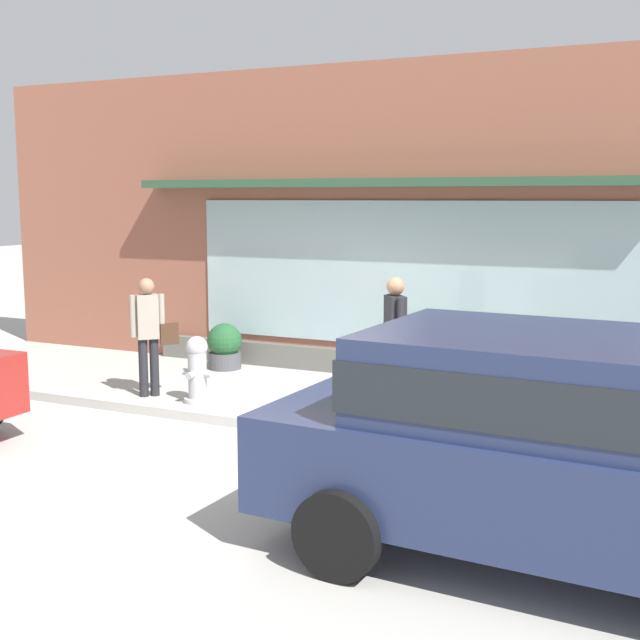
% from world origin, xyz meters
% --- Properties ---
extents(ground_plane, '(60.00, 60.00, 0.00)m').
position_xyz_m(ground_plane, '(0.00, 0.00, 0.00)').
color(ground_plane, '#B2AFA8').
extents(curb_strip, '(14.00, 0.24, 0.12)m').
position_xyz_m(curb_strip, '(0.00, -0.20, 0.06)').
color(curb_strip, '#B2B2AD').
rests_on(curb_strip, ground_plane).
extents(storefront, '(14.00, 0.81, 4.55)m').
position_xyz_m(storefront, '(0.01, 3.18, 2.22)').
color(storefront, '#935642').
rests_on(storefront, ground_plane).
extents(fire_hydrant, '(0.42, 0.39, 0.87)m').
position_xyz_m(fire_hydrant, '(-1.61, 0.51, 0.44)').
color(fire_hydrant, '#B2B2B7').
rests_on(fire_hydrant, ground_plane).
extents(pedestrian_with_handbag, '(0.50, 0.48, 1.58)m').
position_xyz_m(pedestrian_with_handbag, '(-2.37, 0.55, 0.90)').
color(pedestrian_with_handbag, '#232328').
rests_on(pedestrian_with_handbag, ground_plane).
extents(pedestrian_passerby, '(0.35, 0.40, 1.67)m').
position_xyz_m(pedestrian_passerby, '(0.84, 1.17, 0.98)').
color(pedestrian_passerby, '#475675').
rests_on(pedestrian_passerby, ground_plane).
extents(parked_car_navy, '(4.48, 2.28, 1.68)m').
position_xyz_m(parked_car_navy, '(3.36, -2.38, 0.95)').
color(parked_car_navy, navy).
rests_on(parked_car_navy, ground_plane).
extents(potted_plant_low_front, '(0.46, 0.46, 0.65)m').
position_xyz_m(potted_plant_low_front, '(3.49, 2.30, 0.35)').
color(potted_plant_low_front, '#33473D').
rests_on(potted_plant_low_front, ground_plane).
extents(potted_plant_near_hydrant, '(0.55, 0.55, 0.85)m').
position_xyz_m(potted_plant_near_hydrant, '(0.38, 2.60, 0.43)').
color(potted_plant_near_hydrant, '#4C4C51').
rests_on(potted_plant_near_hydrant, ground_plane).
extents(potted_plant_window_right, '(0.53, 0.53, 0.71)m').
position_xyz_m(potted_plant_window_right, '(-2.40, 2.47, 0.35)').
color(potted_plant_window_right, '#4C4C51').
rests_on(potted_plant_window_right, ground_plane).
extents(potted_plant_by_entrance, '(0.44, 0.44, 0.65)m').
position_xyz_m(potted_plant_by_entrance, '(1.52, 2.20, 0.34)').
color(potted_plant_by_entrance, '#B7B2A3').
rests_on(potted_plant_by_entrance, ground_plane).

